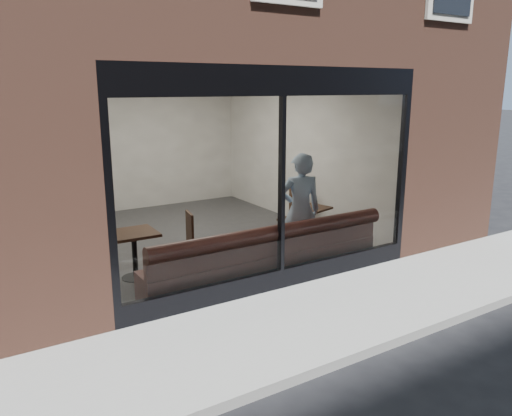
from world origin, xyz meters
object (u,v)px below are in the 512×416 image
cafe_chair_left (179,256)px  cafe_chair_right (291,220)px  banquette (266,266)px  person (300,210)px  cafe_table_left (133,233)px  cafe_table_right (312,208)px

cafe_chair_left → cafe_chair_right: bearing=-152.0°
banquette → cafe_chair_left: bearing=131.1°
person → cafe_chair_right: size_ratio=4.45×
cafe_table_left → cafe_table_right: (3.34, -0.15, 0.00)m
person → cafe_chair_right: person is taller
banquette → person: (0.83, 0.25, 0.72)m
person → cafe_table_left: person is taller
banquette → cafe_table_left: (-1.71, 1.10, 0.52)m
banquette → cafe_table_left: size_ratio=5.91×
cafe_chair_left → cafe_chair_right: cafe_chair_right is taller
cafe_chair_right → cafe_table_left: bearing=0.9°
person → cafe_table_left: bearing=2.3°
cafe_table_right → person: bearing=-139.2°
banquette → cafe_chair_right: 2.76m
cafe_table_right → cafe_chair_right: 1.19m
cafe_table_right → cafe_chair_right: bearing=74.8°
cafe_chair_right → person: bearing=45.0°
cafe_chair_left → cafe_chair_right: size_ratio=0.94×
person → cafe_chair_left: bearing=-4.8°
cafe_chair_left → cafe_table_right: bearing=-172.6°
cafe_table_left → cafe_chair_left: 0.89m
cafe_chair_left → cafe_chair_right: 3.01m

